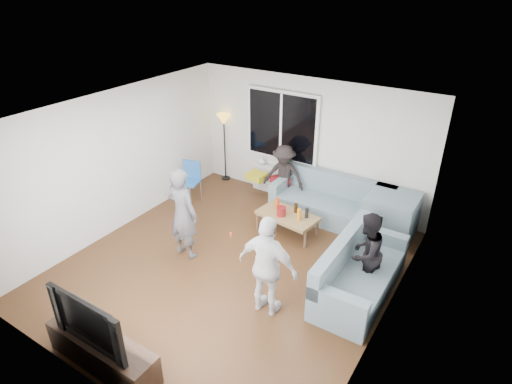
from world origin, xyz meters
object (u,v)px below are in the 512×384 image
Objects in this scene: coffee_table at (287,224)px; spectator_back at (284,176)px; tv_console at (103,352)px; side_chair at (189,183)px; floor_lamp at (225,148)px; player_left at (183,213)px; television at (95,318)px; sofa_right_section at (361,269)px; sofa_back_section at (330,200)px; player_right at (268,267)px; spectator_right at (366,253)px.

spectator_back is at bearing 123.35° from coffee_table.
side_chair is at bearing 116.05° from tv_console.
player_left is (1.19, -2.80, 0.03)m from floor_lamp.
coffee_table is 0.92× the size of television.
sofa_right_section is at bearing -26.83° from side_chair.
player_right is (0.30, -2.85, 0.35)m from sofa_back_section.
coffee_table is at bearing 83.28° from tv_console.
spectator_back reaches higher than sofa_right_section.
sofa_back_section is at bearing 79.22° from tv_console.
tv_console is at bearing -69.85° from floor_lamp.
sofa_right_section is 1.25× the size of tv_console.
side_chair is 0.54× the size of tv_console.
sofa_right_section is 1.94m from coffee_table.
spectator_back is 4.82m from tv_console.
side_chair is 1.33m from floor_lamp.
television is (0.15, -4.80, 0.13)m from spectator_back.
tv_console reaches higher than coffee_table.
spectator_right is at bearing 55.05° from tv_console.
coffee_table is 2.36m from side_chair.
floor_lamp is 1.19× the size of spectator_right.
spectator_back is (-0.61, 0.93, 0.46)m from coffee_table.
television is at bearing 144.09° from sofa_right_section.
player_left is (1.19, -1.52, 0.38)m from side_chair.
sofa_back_section is 2.94m from side_chair.
coffee_table is 0.84× the size of spectator_back.
player_left is 2.45m from television.
coffee_table is 0.84× the size of spectator_right.
coffee_table is at bearing 63.55° from sofa_right_section.
sofa_back_section is 1.49× the size of player_right.
player_left reaches higher than player_right.
television is (-2.18, -3.01, 0.36)m from sofa_right_section.
side_chair is at bearing -162.03° from sofa_back_section.
spectator_right reaches higher than tv_console.
sofa_right_section is 1.29× the size of player_right.
player_right is at bearing 57.96° from television.
player_left is at bearing 106.53° from tv_console.
floor_lamp is at bearing -64.48° from player_left.
player_right is 1.55m from spectator_right.
spectator_back is (-2.34, 1.79, 0.23)m from sofa_right_section.
player_left is 1.95m from player_right.
player_left is (-2.88, -0.67, 0.39)m from sofa_right_section.
spectator_back is (1.73, -0.35, -0.12)m from floor_lamp.
player_right reaches higher than spectator_back.
spectator_back is at bearing -111.31° from spectator_right.
floor_lamp is at bearing -47.04° from player_right.
coffee_table is 2.01m from player_left.
side_chair is at bearing -32.95° from player_right.
sofa_back_section is 2.09× the size of coffee_table.
player_right is (1.90, -0.42, -0.04)m from player_left.
side_chair reaches higher than sofa_right_section.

